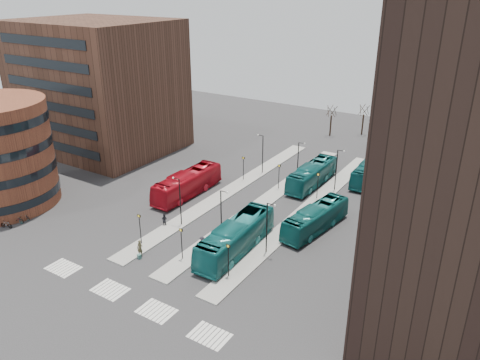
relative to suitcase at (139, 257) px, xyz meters
The scene contains 22 objects.
ground 9.95m from the suitcase, 75.53° to the right, with size 160.00×160.00×0.00m, color #2B2B2D.
island_left 20.43m from the suitcase, 94.25° to the left, with size 2.50×45.00×0.15m, color gray.
island_mid 20.86m from the suitcase, 77.58° to the left, with size 2.50×45.00×0.15m, color gray.
island_right 22.91m from the suitcase, 62.76° to the left, with size 2.50×45.00×0.15m, color gray.
suitcase is the anchor object (origin of this frame).
red_bus 16.88m from the suitcase, 110.08° to the left, with size 2.92×12.46×3.47m, color #AD0D1B.
teal_bus_a 10.72m from the suitcase, 40.74° to the left, with size 3.02×12.92×3.60m, color #15696A.
teal_bus_b 29.34m from the suitcase, 75.18° to the left, with size 2.79×11.92×3.32m, color #135E60.
teal_bus_c 21.08m from the suitcase, 50.15° to the left, with size 2.63×11.25×3.13m, color #13605E.
teal_bus_d 37.44m from the suitcase, 67.69° to the left, with size 2.72×11.63×3.24m, color #12585B.
traveller 0.91m from the suitcase, 121.31° to the left, with size 0.68×0.45×1.87m, color #47422A.
commuter_a 7.71m from the suitcase, 110.09° to the left, with size 0.78×0.61×1.61m, color black.
commuter_b 7.05m from the suitcase, 36.93° to the left, with size 1.04×0.43×1.77m, color black.
commuter_c 6.99m from the suitcase, 48.10° to the left, with size 1.04×0.60×1.62m, color black.
bicycle_near 18.64m from the suitcase, behind, with size 0.64×1.84×0.97m, color gray.
bicycle_mid 18.87m from the suitcase, 168.91° to the right, with size 0.45×1.58×0.95m, color gray.
bicycle_far 18.55m from the suitcase, behind, with size 0.53×1.52×0.80m, color gray.
crosswalk_stripes 7.05m from the suitcase, 53.05° to the right, with size 22.35×2.40×0.01m.
office_block 41.25m from the suitcase, 142.31° to the left, with size 25.00×20.12×22.00m.
sign_poles 14.14m from the suitcase, 73.01° to the left, with size 12.45×22.12×3.65m.
lamp_posts 19.36m from the suitcase, 74.42° to the left, with size 14.04×20.24×6.12m.
bare_trees 53.34m from the suitcase, 84.45° to the left, with size 10.97×8.14×5.90m.
Camera 1 is at (30.02, -21.09, 27.83)m, focal length 35.00 mm.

